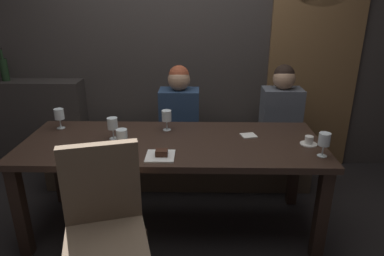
% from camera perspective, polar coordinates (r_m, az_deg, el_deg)
% --- Properties ---
extents(ground, '(9.00, 9.00, 0.00)m').
position_cam_1_polar(ground, '(2.90, -3.02, -15.77)').
color(ground, black).
extents(back_wall_tiled, '(6.00, 0.12, 3.00)m').
position_cam_1_polar(back_wall_tiled, '(3.56, -2.09, 17.12)').
color(back_wall_tiled, '#383330').
rests_on(back_wall_tiled, ground).
extents(arched_door, '(0.90, 0.05, 2.55)m').
position_cam_1_polar(arched_door, '(3.68, 20.06, 13.95)').
color(arched_door, brown).
rests_on(arched_door, ground).
extents(back_counter, '(1.10, 0.28, 0.95)m').
position_cam_1_polar(back_counter, '(3.99, -24.87, 0.50)').
color(back_counter, '#2F2B29').
rests_on(back_counter, ground).
extents(dining_table, '(2.20, 0.84, 0.74)m').
position_cam_1_polar(dining_table, '(2.57, -3.29, -3.97)').
color(dining_table, black).
rests_on(dining_table, ground).
extents(banquette_bench, '(2.50, 0.44, 0.45)m').
position_cam_1_polar(banquette_bench, '(3.38, -2.28, -5.55)').
color(banquette_bench, '#4A3C2E').
rests_on(banquette_bench, ground).
extents(chair_near_side, '(0.54, 0.54, 0.98)m').
position_cam_1_polar(chair_near_side, '(2.05, -14.40, -14.69)').
color(chair_near_side, '#302119').
rests_on(chair_near_side, ground).
extents(diner_redhead, '(0.36, 0.24, 0.73)m').
position_cam_1_polar(diner_redhead, '(3.14, -2.13, 3.48)').
color(diner_redhead, navy).
rests_on(diner_redhead, banquette_bench).
extents(diner_bearded, '(0.36, 0.24, 0.73)m').
position_cam_1_polar(diner_bearded, '(3.28, 14.67, 3.56)').
color(diner_bearded, '#4C515B').
rests_on(diner_bearded, banquette_bench).
extents(wine_bottle_dark_red, '(0.08, 0.08, 0.33)m').
position_cam_1_polar(wine_bottle_dark_red, '(3.93, -28.82, 8.64)').
color(wine_bottle_dark_red, black).
rests_on(wine_bottle_dark_red, back_counter).
extents(wine_glass_end_right, '(0.08, 0.08, 0.16)m').
position_cam_1_polar(wine_glass_end_right, '(2.35, -11.60, -1.33)').
color(wine_glass_end_right, silver).
rests_on(wine_glass_end_right, dining_table).
extents(wine_glass_far_left, '(0.08, 0.08, 0.16)m').
position_cam_1_polar(wine_glass_far_left, '(2.41, 21.16, -1.95)').
color(wine_glass_far_left, silver).
rests_on(wine_glass_far_left, dining_table).
extents(wine_glass_near_right, '(0.08, 0.08, 0.16)m').
position_cam_1_polar(wine_glass_near_right, '(2.60, -13.10, 0.57)').
color(wine_glass_near_right, silver).
rests_on(wine_glass_near_right, dining_table).
extents(wine_glass_center_front, '(0.08, 0.08, 0.16)m').
position_cam_1_polar(wine_glass_center_front, '(2.70, -4.26, 1.89)').
color(wine_glass_center_front, silver).
rests_on(wine_glass_center_front, dining_table).
extents(wine_glass_near_left, '(0.08, 0.08, 0.16)m').
position_cam_1_polar(wine_glass_near_left, '(2.94, -21.24, 2.03)').
color(wine_glass_near_left, silver).
rests_on(wine_glass_near_left, dining_table).
extents(espresso_cup, '(0.12, 0.12, 0.06)m').
position_cam_1_polar(espresso_cup, '(2.60, 18.89, -2.08)').
color(espresso_cup, white).
rests_on(espresso_cup, dining_table).
extents(dessert_plate, '(0.19, 0.19, 0.05)m').
position_cam_1_polar(dessert_plate, '(2.28, -5.22, -4.48)').
color(dessert_plate, white).
rests_on(dessert_plate, dining_table).
extents(folded_napkin, '(0.13, 0.12, 0.01)m').
position_cam_1_polar(folded_napkin, '(2.65, 9.42, -1.24)').
color(folded_napkin, silver).
rests_on(folded_napkin, dining_table).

